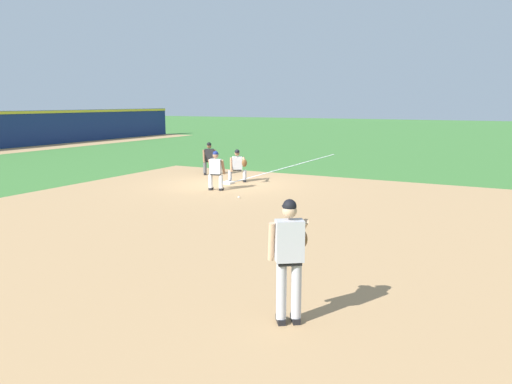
% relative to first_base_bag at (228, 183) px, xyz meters
% --- Properties ---
extents(ground_plane, '(160.00, 160.00, 0.00)m').
position_rel_first_base_bag_xyz_m(ground_plane, '(0.00, 0.00, -0.04)').
color(ground_plane, '#3D7533').
extents(infield_dirt_patch, '(18.00, 18.00, 0.01)m').
position_rel_first_base_bag_xyz_m(infield_dirt_patch, '(-5.28, -3.67, -0.04)').
color(infield_dirt_patch, tan).
rests_on(infield_dirt_patch, ground).
extents(foul_line_stripe, '(12.88, 0.10, 0.00)m').
position_rel_first_base_bag_xyz_m(foul_line_stripe, '(6.44, 0.00, -0.04)').
color(foul_line_stripe, white).
rests_on(foul_line_stripe, ground).
extents(first_base_bag, '(0.38, 0.38, 0.09)m').
position_rel_first_base_bag_xyz_m(first_base_bag, '(0.00, 0.00, 0.00)').
color(first_base_bag, white).
rests_on(first_base_bag, ground).
extents(baseball, '(0.07, 0.07, 0.07)m').
position_rel_first_base_bag_xyz_m(baseball, '(-2.46, -1.89, -0.01)').
color(baseball, white).
rests_on(baseball, ground).
extents(pitcher, '(0.85, 0.57, 1.86)m').
position_rel_first_base_bag_xyz_m(pitcher, '(-10.51, -7.33, 1.01)').
color(pitcher, black).
rests_on(pitcher, ground).
extents(first_baseman, '(0.81, 1.04, 1.34)m').
position_rel_first_base_bag_xyz_m(first_baseman, '(0.51, -0.16, 0.69)').
color(first_baseman, black).
rests_on(first_baseman, ground).
extents(baserunner, '(0.54, 0.65, 1.46)m').
position_rel_first_base_bag_xyz_m(baserunner, '(-1.49, -0.37, 0.75)').
color(baserunner, black).
rests_on(baserunner, ground).
extents(umpire, '(0.65, 0.68, 1.46)m').
position_rel_first_base_bag_xyz_m(umpire, '(1.78, 2.04, 0.75)').
color(umpire, black).
rests_on(umpire, ground).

